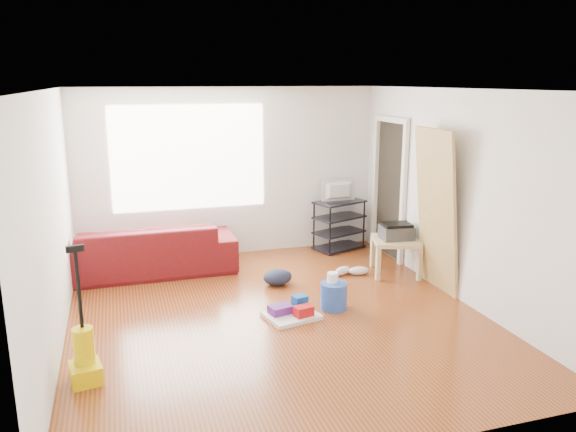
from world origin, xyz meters
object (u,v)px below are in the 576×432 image
object	(u,v)px
sofa	(149,272)
side_table	(396,244)
cleaning_tray	(292,312)
backpack	(278,285)
bucket	(333,308)
tv_stand	(339,225)
vacuum	(85,357)

from	to	relation	value
sofa	side_table	xyz separation A→B (m)	(3.24, -1.03, 0.41)
cleaning_tray	backpack	world-z (taller)	cleaning_tray
sofa	backpack	xyz separation A→B (m)	(1.57, -0.98, 0.00)
side_table	bucket	size ratio (longest dim) A/B	2.44
tv_stand	backpack	world-z (taller)	tv_stand
bucket	vacuum	world-z (taller)	vacuum
vacuum	sofa	bearing A→B (deg)	65.78
tv_stand	vacuum	world-z (taller)	vacuum
side_table	vacuum	size ratio (longest dim) A/B	0.62
sofa	backpack	world-z (taller)	sofa
tv_stand	vacuum	distance (m)	4.76
sofa	vacuum	bearing A→B (deg)	75.56
cleaning_tray	backpack	size ratio (longest dim) A/B	1.72
side_table	backpack	world-z (taller)	side_table
sofa	cleaning_tray	world-z (taller)	sofa
side_table	backpack	distance (m)	1.72
tv_stand	bucket	size ratio (longest dim) A/B	2.80
sofa	backpack	distance (m)	1.85
tv_stand	cleaning_tray	world-z (taller)	tv_stand
tv_stand	side_table	size ratio (longest dim) A/B	1.14
tv_stand	backpack	size ratio (longest dim) A/B	2.31
tv_stand	cleaning_tray	xyz separation A→B (m)	(-1.49, -2.28, -0.33)
sofa	side_table	bearing A→B (deg)	162.27
side_table	vacuum	bearing A→B (deg)	-156.22
sofa	side_table	size ratio (longest dim) A/B	3.10
sofa	bucket	xyz separation A→B (m)	(1.98, -1.92, 0.00)
bucket	backpack	distance (m)	1.02
sofa	cleaning_tray	xyz separation A→B (m)	(1.45, -2.01, 0.06)
bucket	vacuum	xyz separation A→B (m)	(-2.69, -0.85, 0.23)
side_table	bucket	distance (m)	1.59
cleaning_tray	tv_stand	bearing A→B (deg)	56.85
sofa	tv_stand	size ratio (longest dim) A/B	2.71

